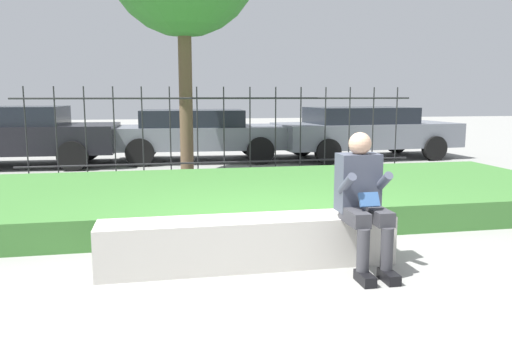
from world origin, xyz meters
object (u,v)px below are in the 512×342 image
Objects in this scene: car_parked_left at (15,134)px; car_parked_center at (198,133)px; stone_bench at (249,245)px; person_seated_reader at (362,196)px; car_parked_right at (364,131)px.

car_parked_center is (4.11, 0.20, -0.05)m from car_parked_left.
stone_bench is 0.61× the size of car_parked_center.
car_parked_left is (-4.99, 7.82, 0.04)m from person_seated_reader.
car_parked_center reaches higher than stone_bench.
car_parked_center is at bearing 171.80° from car_parked_right.
car_parked_left is (-3.98, 7.56, 0.53)m from stone_bench.
car_parked_left is 8.31m from car_parked_right.
car_parked_left reaches higher than car_parked_center.
stone_bench is at bearing -124.50° from car_parked_right.
stone_bench is 8.67m from car_parked_right.
stone_bench is at bearing -60.40° from car_parked_left.
car_parked_left is at bearing 117.73° from stone_bench.
stone_bench is 0.59× the size of car_parked_right.
person_seated_reader is 8.08m from car_parked_center.
stone_bench is 7.78m from car_parked_center.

